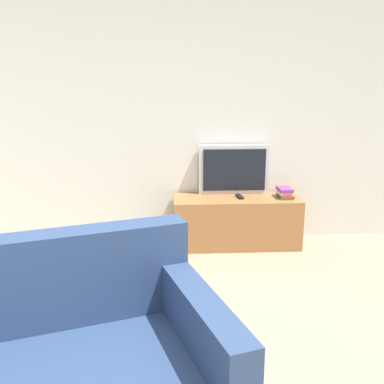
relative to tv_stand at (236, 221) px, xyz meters
The scene contains 5 objects.
wall_back 1.24m from the tv_stand, 154.99° to the left, with size 9.00×0.06×2.60m.
tv_stand is the anchor object (origin of this frame).
television 0.54m from the tv_stand, 92.27° to the left, with size 0.72×0.09×0.51m.
book_stack 0.57m from the tv_stand, ahead, with size 0.15×0.22×0.10m.
remote_on_stand 0.26m from the tv_stand, ahead, with size 0.06×0.15×0.02m.
Camera 1 is at (-0.09, -1.55, 1.69)m, focal length 42.00 mm.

